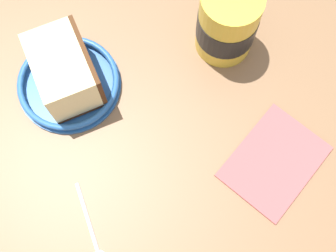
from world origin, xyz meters
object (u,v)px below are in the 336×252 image
Objects in this scene: tea_mug at (228,22)px; teaspoon at (96,248)px; folded_napkin at (275,161)px; small_plate at (69,83)px; cake_slice at (65,71)px.

tea_mug reaches higher than teaspoon.
folded_napkin is (17.08, -6.10, -4.94)cm from tea_mug.
teaspoon is at bearing -68.88° from tea_mug.
cake_slice is at bearing 74.95° from small_plate.
small_plate is 1.09× the size of folded_napkin.
tea_mug is 0.84× the size of folded_napkin.
folded_napkin is at bearing 29.59° from cake_slice.
tea_mug reaches higher than folded_napkin.
teaspoon is (19.38, -9.51, -0.49)cm from small_plate.
cake_slice is at bearing -110.95° from tea_mug.
tea_mug is 0.94× the size of teaspoon.
teaspoon is 24.50cm from folded_napkin.
cake_slice is (0.07, 0.27, 3.57)cm from small_plate.
tea_mug is at bearing 69.05° from cake_slice.
cake_slice is 22.02cm from teaspoon.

